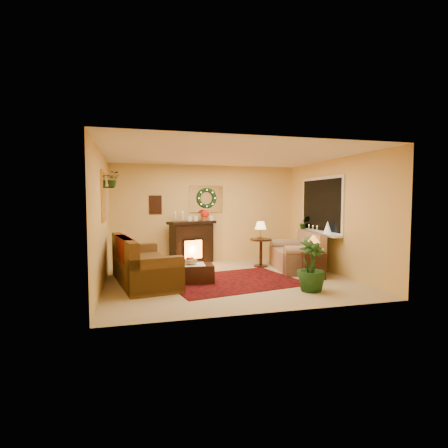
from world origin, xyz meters
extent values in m
plane|color=beige|center=(0.00, 0.00, 0.00)|extent=(5.00, 5.00, 0.00)
plane|color=white|center=(0.00, 0.00, 2.60)|extent=(5.00, 5.00, 0.00)
plane|color=#EFD88C|center=(0.00, 2.25, 1.30)|extent=(5.00, 5.00, 0.00)
plane|color=#EFD88C|center=(0.00, -2.25, 1.30)|extent=(5.00, 5.00, 0.00)
plane|color=#EFD88C|center=(-2.50, 0.00, 1.30)|extent=(4.50, 4.50, 0.00)
plane|color=#EFD88C|center=(2.50, 0.00, 1.30)|extent=(4.50, 4.50, 0.00)
cube|color=maroon|center=(0.04, -0.18, 0.01)|extent=(2.91, 2.40, 0.01)
cube|color=brown|center=(-1.71, 0.13, 0.43)|extent=(1.34, 2.34, 0.95)
cube|color=#CE3101|center=(-1.75, 0.27, 0.46)|extent=(0.73, 1.19, 0.02)
cube|color=black|center=(-0.43, 2.04, 0.55)|extent=(1.20, 0.78, 1.05)
sphere|color=red|center=(-0.08, 2.02, 1.30)|extent=(0.22, 0.22, 0.22)
cylinder|color=#FFFACF|center=(-0.86, 2.04, 1.26)|extent=(0.05, 0.05, 0.16)
cylinder|color=#F6EEC7|center=(-0.67, 2.04, 1.26)|extent=(0.06, 0.06, 0.19)
cube|color=white|center=(0.00, 2.23, 1.70)|extent=(0.92, 0.02, 0.72)
torus|color=#194719|center=(0.00, 2.19, 1.72)|extent=(0.55, 0.11, 0.55)
cube|color=#381E11|center=(-1.35, 2.23, 1.55)|extent=(0.32, 0.03, 0.48)
cube|color=gold|center=(-2.48, 0.30, 1.75)|extent=(0.03, 0.84, 1.00)
imported|color=#194719|center=(-2.34, 1.05, 1.97)|extent=(0.33, 0.28, 0.36)
cube|color=tan|center=(1.85, 0.60, 0.42)|extent=(1.15, 1.70, 0.91)
cube|color=white|center=(2.48, 0.55, 1.55)|extent=(0.03, 1.86, 1.36)
cube|color=black|center=(2.47, 0.55, 1.55)|extent=(0.02, 1.70, 1.22)
cube|color=white|center=(2.38, 0.55, 0.87)|extent=(0.22, 1.86, 0.04)
cone|color=white|center=(2.37, 0.07, 1.04)|extent=(0.20, 0.20, 0.30)
imported|color=#335F2B|center=(2.40, 1.29, 1.08)|extent=(0.26, 0.21, 0.48)
cylinder|color=#533319|center=(1.17, 1.17, 0.33)|extent=(0.65, 0.65, 0.70)
cone|color=#FFE095|center=(1.17, 1.20, 0.88)|extent=(0.29, 0.29, 0.44)
cube|color=black|center=(1.81, -0.30, 0.27)|extent=(0.56, 0.56, 0.55)
cone|color=orange|center=(1.83, -0.28, 0.74)|extent=(0.28, 0.28, 0.42)
cube|color=#512111|center=(-0.80, -0.10, 0.21)|extent=(0.92, 0.56, 0.37)
cylinder|color=#BFBD99|center=(-0.83, -0.14, 0.45)|extent=(0.28, 0.28, 0.06)
imported|color=#23491B|center=(1.23, -1.29, 0.45)|extent=(1.85, 1.85, 2.79)
camera|label=1|loc=(-1.93, -7.00, 1.68)|focal=28.00mm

